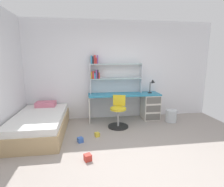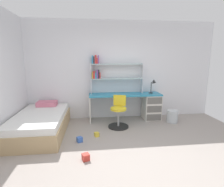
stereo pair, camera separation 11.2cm
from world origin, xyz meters
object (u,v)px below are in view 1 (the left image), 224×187
desk (143,104)px  swivel_chair (118,115)px  desk_lamp (153,84)px  toy_block_yellow_1 (97,135)px  bookshelf_hutch (108,72)px  waste_bin (171,116)px  toy_block_blue_0 (80,140)px  bed_platform (40,124)px  toy_block_red_2 (88,157)px

desk → swivel_chair: swivel_chair is taller
desk_lamp → toy_block_yellow_1: 2.14m
bookshelf_hutch → swivel_chair: size_ratio=1.83×
waste_bin → toy_block_blue_0: 2.60m
desk → toy_block_yellow_1: 1.75m
bed_platform → desk_lamp: bearing=12.8°
bookshelf_hutch → toy_block_red_2: (-0.61, -2.08, -1.30)m
desk → swivel_chair: bearing=-147.9°
bed_platform → toy_block_blue_0: bearing=-31.3°
waste_bin → bookshelf_hutch: bearing=163.5°
swivel_chair → waste_bin: bearing=5.5°
bookshelf_hutch → toy_block_yellow_1: 1.80m
toy_block_yellow_1 → toy_block_blue_0: bearing=-147.9°
desk_lamp → swivel_chair: bearing=-155.7°
desk_lamp → swivel_chair: 1.35m
bookshelf_hutch → waste_bin: bearing=-16.5°
bookshelf_hutch → toy_block_blue_0: size_ratio=13.88×
desk_lamp → toy_block_red_2: (-1.85, -1.92, -0.95)m
desk_lamp → waste_bin: bearing=-37.3°
bookshelf_hutch → waste_bin: (1.68, -0.50, -1.19)m
toy_block_blue_0 → toy_block_red_2: 0.71m
toy_block_blue_0 → toy_block_yellow_1: size_ratio=1.13×
desk_lamp → toy_block_blue_0: 2.53m
bookshelf_hutch → waste_bin: size_ratio=4.39×
bookshelf_hutch → bed_platform: (-1.68, -0.83, -1.12)m
bed_platform → toy_block_blue_0: (0.92, -0.56, -0.19)m
bookshelf_hutch → toy_block_red_2: bookshelf_hutch is taller
desk_lamp → toy_block_red_2: 2.83m
toy_block_yellow_1 → waste_bin: bearing=17.7°
swivel_chair → bookshelf_hutch: bearing=105.6°
waste_bin → toy_block_yellow_1: (-2.08, -0.66, -0.12)m
desk → desk_lamp: bearing=-4.1°
bookshelf_hutch → desk_lamp: bookshelf_hutch is taller
toy_block_blue_0 → desk_lamp: bearing=31.6°
toy_block_yellow_1 → swivel_chair: bearing=42.2°
desk → toy_block_yellow_1: size_ratio=21.37×
bookshelf_hutch → toy_block_red_2: 2.53m
bed_platform → toy_block_blue_0: bed_platform is taller
toy_block_yellow_1 → toy_block_red_2: toy_block_red_2 is taller
bookshelf_hutch → toy_block_blue_0: bearing=-118.7°
waste_bin → toy_block_blue_0: bearing=-159.9°
waste_bin → toy_block_red_2: size_ratio=2.91×
desk_lamp → swivel_chair: size_ratio=0.48×
swivel_chair → toy_block_yellow_1: (-0.57, -0.52, -0.27)m
swivel_chair → toy_block_red_2: size_ratio=6.97×
toy_block_red_2 → swivel_chair: bearing=61.3°
bed_platform → toy_block_yellow_1: bed_platform is taller
desk → bookshelf_hutch: (-0.97, 0.14, 0.93)m
bookshelf_hutch → swivel_chair: (0.18, -0.64, -1.04)m
bookshelf_hutch → toy_block_yellow_1: bookshelf_hutch is taller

